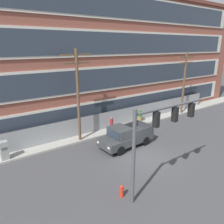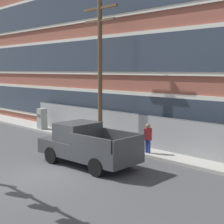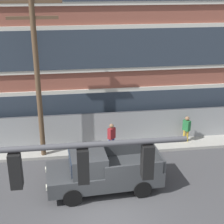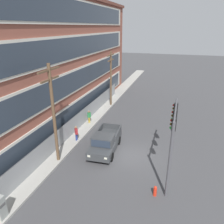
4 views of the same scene
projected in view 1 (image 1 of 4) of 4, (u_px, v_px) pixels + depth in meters
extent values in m
plane|color=#424244|center=(144.00, 158.00, 17.51)|extent=(160.00, 160.00, 0.00)
cube|color=#9E9B93|center=(100.00, 132.00, 22.57)|extent=(80.00, 2.00, 0.16)
cube|color=brown|center=(76.00, 61.00, 25.70)|extent=(47.75, 10.35, 13.87)
cube|color=beige|center=(100.00, 112.00, 23.10)|extent=(43.93, 0.10, 2.50)
cube|color=#2D3844|center=(100.00, 112.00, 23.05)|extent=(42.02, 0.06, 2.08)
cube|color=beige|center=(100.00, 79.00, 22.08)|extent=(43.93, 0.10, 2.50)
cube|color=#2D3844|center=(100.00, 79.00, 22.04)|extent=(42.02, 0.06, 2.08)
cube|color=beige|center=(99.00, 43.00, 21.07)|extent=(43.93, 0.10, 2.50)
cube|color=#2D3844|center=(99.00, 43.00, 21.02)|extent=(42.02, 0.06, 2.08)
cube|color=beige|center=(98.00, 4.00, 20.05)|extent=(43.93, 0.10, 2.50)
cube|color=#2D3844|center=(99.00, 4.00, 20.01)|extent=(42.02, 0.06, 2.08)
cube|color=gray|center=(124.00, 117.00, 24.47)|extent=(28.40, 0.04, 1.93)
cylinder|color=#4C4C51|center=(199.00, 99.00, 32.37)|extent=(0.06, 0.06, 1.93)
cylinder|color=#4C4C51|center=(124.00, 109.00, 24.19)|extent=(28.40, 0.05, 0.05)
cylinder|color=#4C4C51|center=(133.00, 159.00, 11.75)|extent=(0.20, 0.20, 5.58)
cylinder|color=#4C4C51|center=(172.00, 106.00, 12.61)|extent=(5.71, 0.14, 0.14)
cube|color=black|center=(156.00, 119.00, 12.06)|extent=(0.28, 0.32, 0.90)
cylinder|color=#4B0807|center=(154.00, 114.00, 12.12)|extent=(0.04, 0.18, 0.18)
cylinder|color=#503E08|center=(154.00, 118.00, 12.20)|extent=(0.04, 0.18, 0.18)
cylinder|color=green|center=(154.00, 123.00, 12.28)|extent=(0.04, 0.18, 0.18)
cube|color=black|center=(175.00, 114.00, 12.94)|extent=(0.28, 0.32, 0.90)
cylinder|color=#4B0807|center=(173.00, 109.00, 13.00)|extent=(0.04, 0.18, 0.18)
cylinder|color=#503E08|center=(173.00, 114.00, 13.08)|extent=(0.04, 0.18, 0.18)
cylinder|color=green|center=(172.00, 118.00, 13.16)|extent=(0.04, 0.18, 0.18)
cube|color=black|center=(191.00, 110.00, 13.82)|extent=(0.28, 0.32, 0.90)
cylinder|color=#4B0807|center=(189.00, 105.00, 13.88)|extent=(0.04, 0.18, 0.18)
cylinder|color=#503E08|center=(189.00, 109.00, 13.96)|extent=(0.04, 0.18, 0.18)
cylinder|color=green|center=(188.00, 113.00, 14.05)|extent=(0.04, 0.18, 0.18)
cube|color=#383A3D|center=(126.00, 138.00, 19.34)|extent=(5.15, 2.37, 0.70)
cube|color=#383A3D|center=(120.00, 132.00, 18.69)|extent=(1.62, 1.99, 0.85)
cube|color=#283342|center=(113.00, 134.00, 18.22)|extent=(0.17, 1.69, 0.64)
cube|color=#383A3D|center=(143.00, 132.00, 19.12)|extent=(2.52, 0.28, 0.56)
cube|color=#383A3D|center=(128.00, 126.00, 20.56)|extent=(2.52, 0.28, 0.56)
cube|color=#383A3D|center=(145.00, 125.00, 20.65)|extent=(0.22, 1.98, 0.56)
cylinder|color=black|center=(120.00, 151.00, 17.83)|extent=(0.81, 0.31, 0.80)
cylinder|color=black|center=(106.00, 143.00, 19.24)|extent=(0.81, 0.31, 0.80)
cylinder|color=black|center=(145.00, 141.00, 19.65)|extent=(0.81, 0.31, 0.80)
cylinder|color=black|center=(131.00, 135.00, 21.06)|extent=(0.81, 0.31, 0.80)
cube|color=white|center=(109.00, 148.00, 17.24)|extent=(0.07, 0.24, 0.16)
cube|color=white|center=(98.00, 142.00, 18.31)|extent=(0.07, 0.24, 0.16)
cylinder|color=brown|center=(78.00, 98.00, 19.33)|extent=(0.26, 0.26, 8.41)
cube|color=brown|center=(76.00, 54.00, 18.25)|extent=(2.78, 0.14, 0.14)
cube|color=brown|center=(77.00, 63.00, 18.45)|extent=(2.36, 0.14, 0.14)
cylinder|color=brown|center=(184.00, 84.00, 27.65)|extent=(0.26, 0.26, 7.79)
cube|color=brown|center=(186.00, 57.00, 26.66)|extent=(2.76, 0.14, 0.14)
cube|color=brown|center=(186.00, 63.00, 26.86)|extent=(2.34, 0.14, 0.14)
cube|color=#939993|center=(4.00, 151.00, 16.81)|extent=(0.58, 0.53, 1.65)
cube|color=#515151|center=(4.00, 149.00, 16.50)|extent=(0.40, 0.02, 0.20)
cylinder|color=navy|center=(111.00, 129.00, 22.44)|extent=(0.14, 0.14, 0.85)
cylinder|color=navy|center=(112.00, 128.00, 22.54)|extent=(0.14, 0.14, 0.85)
cube|color=maroon|center=(111.00, 122.00, 22.27)|extent=(0.46, 0.44, 0.60)
sphere|color=#8C6647|center=(111.00, 118.00, 22.15)|extent=(0.24, 0.24, 0.24)
cylinder|color=#B7932D|center=(139.00, 120.00, 25.19)|extent=(0.14, 0.14, 0.85)
cylinder|color=#B7932D|center=(140.00, 119.00, 25.29)|extent=(0.14, 0.14, 0.85)
cube|color=#236B38|center=(140.00, 114.00, 25.03)|extent=(0.41, 0.47, 0.60)
sphere|color=#8C6647|center=(140.00, 110.00, 24.91)|extent=(0.24, 0.24, 0.24)
cylinder|color=red|center=(122.00, 192.00, 12.94)|extent=(0.24, 0.24, 0.58)
sphere|color=red|center=(122.00, 187.00, 12.83)|extent=(0.22, 0.22, 0.22)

